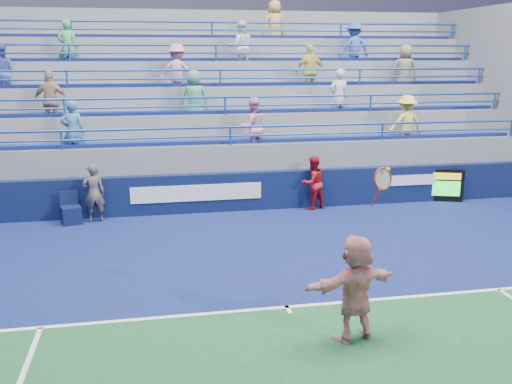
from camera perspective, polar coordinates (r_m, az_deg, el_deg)
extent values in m
plane|color=#333538|center=(10.18, 3.12, -11.52)|extent=(120.00, 120.00, 0.00)
cube|color=#101952|center=(12.15, 0.61, -7.17)|extent=(18.00, 8.40, 0.02)
cube|color=white|center=(10.17, 3.12, -11.41)|extent=(11.00, 0.10, 0.01)
cube|color=white|center=(10.08, 3.26, -11.65)|extent=(0.08, 0.30, 0.01)
cube|color=#0A1639|center=(16.05, -2.43, 0.02)|extent=(18.00, 0.30, 1.10)
cube|color=white|center=(15.77, -5.94, -0.09)|extent=(3.60, 0.02, 0.45)
cube|color=white|center=(17.38, 14.86, 1.14)|extent=(1.80, 0.02, 0.30)
cube|color=slate|center=(18.90, -3.75, 2.09)|extent=(18.00, 5.60, 1.10)
cube|color=slate|center=(18.83, -3.76, 3.21)|extent=(18.00, 5.60, 1.85)
cube|color=navy|center=(16.37, -2.78, 5.11)|extent=(17.40, 0.45, 0.10)
cylinder|color=#1E4BA5|center=(15.92, -2.60, 6.50)|extent=(18.00, 0.07, 0.07)
cube|color=slate|center=(19.26, -3.97, 4.57)|extent=(18.00, 4.60, 2.60)
cube|color=navy|center=(17.26, -3.29, 8.05)|extent=(17.40, 0.45, 0.10)
cylinder|color=#1E4BA5|center=(16.83, -3.12, 9.45)|extent=(18.00, 0.07, 0.07)
cube|color=slate|center=(19.69, -4.16, 5.87)|extent=(18.00, 3.60, 3.35)
cube|color=navy|center=(18.20, -3.75, 10.70)|extent=(17.40, 0.45, 0.10)
cylinder|color=#1E4BA5|center=(17.78, -3.60, 12.08)|extent=(18.00, 0.07, 0.07)
cube|color=slate|center=(20.14, -4.35, 7.12)|extent=(18.00, 2.60, 4.10)
cube|color=navy|center=(19.17, -4.17, 13.08)|extent=(17.40, 0.45, 0.10)
cylinder|color=#1E4BA5|center=(18.77, -4.04, 14.45)|extent=(18.00, 0.07, 0.07)
cube|color=slate|center=(20.60, -4.53, 8.31)|extent=(18.00, 1.60, 4.85)
cube|color=navy|center=(20.17, -4.55, 15.23)|extent=(17.40, 0.45, 0.10)
cylinder|color=#1E4BA5|center=(19.79, -4.44, 16.57)|extent=(18.00, 0.07, 0.07)
imported|color=#439472|center=(17.14, -6.20, 9.23)|extent=(0.83, 0.54, 1.70)
imported|color=gold|center=(20.55, 1.86, 16.30)|extent=(0.95, 0.75, 1.70)
imported|color=silver|center=(18.06, 8.26, 9.39)|extent=(0.64, 0.44, 1.70)
imported|color=#316794|center=(16.29, -17.85, 5.77)|extent=(0.63, 0.42, 1.70)
imported|color=#D9D154|center=(18.78, 5.45, 11.92)|extent=(1.04, 0.52, 1.70)
imported|color=#89745B|center=(19.93, 14.63, 11.65)|extent=(0.93, 0.71, 1.70)
imported|color=#489F62|center=(19.18, -18.30, 13.59)|extent=(0.63, 0.42, 1.70)
imported|color=tan|center=(17.28, -19.79, 8.55)|extent=(1.04, 0.53, 1.70)
imported|color=pink|center=(16.43, -0.35, 6.49)|extent=(0.95, 0.81, 1.70)
imported|color=#3757A5|center=(20.30, 9.77, 14.03)|extent=(1.16, 0.74, 1.70)
imported|color=pink|center=(18.07, -7.86, 11.79)|extent=(1.20, 0.84, 1.70)
imported|color=#3953AC|center=(18.51, -24.16, 10.79)|extent=(0.92, 0.77, 1.70)
imported|color=#E7D65A|center=(17.89, 14.74, 6.63)|extent=(1.16, 0.75, 1.70)
imported|color=white|center=(19.29, -1.52, 14.25)|extent=(0.86, 0.69, 1.70)
cube|color=black|center=(17.93, 17.80, 0.65)|extent=(1.41, 0.60, 0.99)
cube|color=gold|center=(17.80, 18.00, 1.52)|extent=(1.22, 0.02, 0.20)
cube|color=#19E533|center=(17.88, 17.91, 0.36)|extent=(1.22, 0.02, 0.45)
cube|color=#0B1538|center=(15.61, -17.99, -2.22)|extent=(0.59, 0.59, 0.48)
cube|color=#0B1538|center=(15.71, -18.01, -0.52)|extent=(0.47, 0.19, 0.37)
imported|color=white|center=(8.95, 9.92, -9.44)|extent=(1.65, 0.87, 1.69)
torus|color=#AC2415|center=(8.57, 12.58, 1.30)|extent=(0.35, 0.20, 0.34)
cylinder|color=#AC2415|center=(8.60, 11.87, -0.56)|extent=(0.08, 0.19, 0.31)
sphere|color=gold|center=(8.52, 13.07, 2.21)|extent=(0.07, 0.07, 0.07)
imported|color=#141C39|center=(15.50, -15.93, -0.11)|extent=(0.64, 0.49, 1.56)
imported|color=#A9131E|center=(16.23, 5.68, 0.91)|extent=(0.91, 0.82, 1.53)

